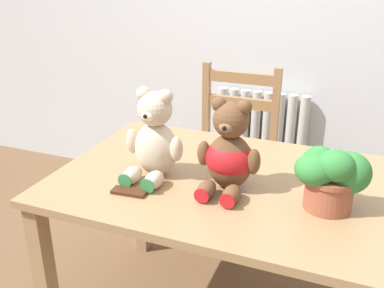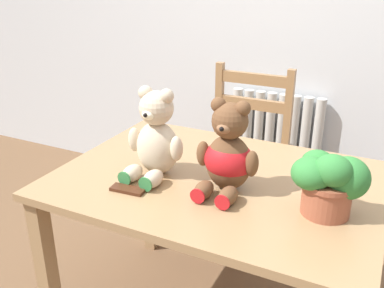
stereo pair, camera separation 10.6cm
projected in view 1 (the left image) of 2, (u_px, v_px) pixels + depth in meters
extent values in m
cylinder|color=beige|center=(222.00, 141.00, 2.85)|extent=(0.06, 0.06, 0.73)
cylinder|color=beige|center=(232.00, 143.00, 2.83)|extent=(0.06, 0.06, 0.73)
cylinder|color=beige|center=(243.00, 144.00, 2.80)|extent=(0.06, 0.06, 0.73)
cylinder|color=beige|center=(254.00, 146.00, 2.78)|extent=(0.06, 0.06, 0.73)
cylinder|color=beige|center=(265.00, 147.00, 2.75)|extent=(0.06, 0.06, 0.73)
cylinder|color=beige|center=(277.00, 149.00, 2.73)|extent=(0.06, 0.06, 0.73)
cylinder|color=beige|center=(288.00, 151.00, 2.70)|extent=(0.06, 0.06, 0.73)
cylinder|color=beige|center=(300.00, 153.00, 2.68)|extent=(0.06, 0.06, 0.73)
cube|color=beige|center=(257.00, 193.00, 2.90)|extent=(0.59, 0.10, 0.04)
cube|color=#9E7A51|center=(217.00, 180.00, 1.60)|extent=(1.17, 0.85, 0.03)
cube|color=#9E7A51|center=(46.00, 284.00, 1.60)|extent=(0.06, 0.06, 0.69)
cube|color=#9E7A51|center=(141.00, 193.00, 2.24)|extent=(0.06, 0.06, 0.69)
cube|color=#9E7A51|center=(358.00, 237.00, 1.87)|extent=(0.06, 0.06, 0.69)
cube|color=#997047|center=(229.00, 160.00, 2.34)|extent=(0.44, 0.40, 0.03)
cube|color=#997047|center=(254.00, 221.00, 2.21)|extent=(0.04, 0.04, 0.45)
cube|color=#997047|center=(183.00, 206.00, 2.35)|extent=(0.04, 0.04, 0.45)
cube|color=#997047|center=(272.00, 151.00, 2.42)|extent=(0.04, 0.04, 0.95)
cube|color=#997047|center=(206.00, 141.00, 2.56)|extent=(0.04, 0.04, 0.95)
cube|color=#997047|center=(241.00, 78.00, 2.34)|extent=(0.36, 0.03, 0.06)
cube|color=#997047|center=(240.00, 103.00, 2.39)|extent=(0.36, 0.03, 0.06)
ellipsoid|color=beige|center=(156.00, 149.00, 1.57)|extent=(0.17, 0.15, 0.20)
sphere|color=beige|center=(155.00, 109.00, 1.52)|extent=(0.13, 0.13, 0.13)
sphere|color=beige|center=(166.00, 97.00, 1.48)|extent=(0.05, 0.05, 0.05)
sphere|color=beige|center=(144.00, 94.00, 1.51)|extent=(0.05, 0.05, 0.05)
ellipsoid|color=white|center=(148.00, 115.00, 1.48)|extent=(0.05, 0.05, 0.04)
sphere|color=black|center=(145.00, 116.00, 1.46)|extent=(0.02, 0.02, 0.02)
ellipsoid|color=beige|center=(176.00, 149.00, 1.52)|extent=(0.05, 0.05, 0.09)
ellipsoid|color=beige|center=(132.00, 141.00, 1.59)|extent=(0.05, 0.05, 0.09)
ellipsoid|color=beige|center=(154.00, 180.00, 1.50)|extent=(0.06, 0.10, 0.06)
cylinder|color=#337F42|center=(147.00, 186.00, 1.46)|extent=(0.05, 0.01, 0.05)
ellipsoid|color=beige|center=(132.00, 175.00, 1.53)|extent=(0.06, 0.10, 0.06)
cylinder|color=#337F42|center=(125.00, 181.00, 1.49)|extent=(0.05, 0.01, 0.05)
ellipsoid|color=brown|center=(230.00, 161.00, 1.48)|extent=(0.16, 0.14, 0.20)
sphere|color=brown|center=(231.00, 120.00, 1.42)|extent=(0.12, 0.12, 0.12)
sphere|color=brown|center=(244.00, 107.00, 1.39)|extent=(0.05, 0.05, 0.05)
sphere|color=brown|center=(219.00, 104.00, 1.42)|extent=(0.05, 0.05, 0.05)
ellipsoid|color=#8C5F3F|center=(226.00, 127.00, 1.39)|extent=(0.05, 0.05, 0.04)
sphere|color=black|center=(224.00, 128.00, 1.37)|extent=(0.02, 0.02, 0.02)
ellipsoid|color=brown|center=(254.00, 162.00, 1.42)|extent=(0.05, 0.05, 0.09)
ellipsoid|color=brown|center=(204.00, 153.00, 1.49)|extent=(0.05, 0.05, 0.09)
ellipsoid|color=brown|center=(232.00, 195.00, 1.40)|extent=(0.06, 0.10, 0.06)
cylinder|color=red|center=(227.00, 201.00, 1.36)|extent=(0.05, 0.01, 0.05)
ellipsoid|color=brown|center=(207.00, 190.00, 1.44)|extent=(0.06, 0.10, 0.06)
cylinder|color=red|center=(201.00, 196.00, 1.39)|extent=(0.05, 0.01, 0.05)
ellipsoid|color=red|center=(230.00, 159.00, 1.48)|extent=(0.18, 0.15, 0.14)
cylinder|color=#9E5138|center=(329.00, 192.00, 1.36)|extent=(0.15, 0.15, 0.11)
cylinder|color=#9E5138|center=(330.00, 178.00, 1.34)|extent=(0.16, 0.16, 0.02)
ellipsoid|color=#337F38|center=(349.00, 173.00, 1.32)|extent=(0.14, 0.12, 0.13)
ellipsoid|color=#337F38|center=(337.00, 168.00, 1.35)|extent=(0.08, 0.08, 0.07)
ellipsoid|color=#337F38|center=(320.00, 160.00, 1.35)|extent=(0.11, 0.08, 0.09)
ellipsoid|color=#337F38|center=(315.00, 169.00, 1.32)|extent=(0.13, 0.12, 0.10)
ellipsoid|color=#337F38|center=(336.00, 166.00, 1.29)|extent=(0.12, 0.10, 0.10)
cube|color=#472314|center=(129.00, 192.00, 1.47)|extent=(0.13, 0.06, 0.01)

